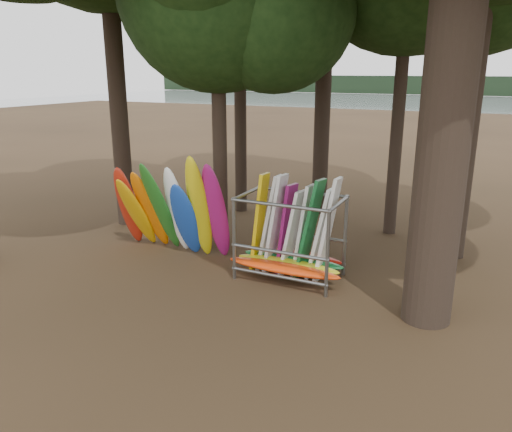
% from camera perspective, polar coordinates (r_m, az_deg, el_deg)
% --- Properties ---
extents(ground, '(120.00, 120.00, 0.00)m').
position_cam_1_polar(ground, '(13.03, -3.02, -7.59)').
color(ground, '#47331E').
rests_on(ground, ground).
extents(lake, '(160.00, 160.00, 0.00)m').
position_cam_1_polar(lake, '(70.84, 21.45, 10.98)').
color(lake, gray).
rests_on(lake, ground).
extents(far_shore, '(160.00, 4.00, 4.00)m').
position_cam_1_polar(far_shore, '(120.59, 23.73, 13.47)').
color(far_shore, black).
rests_on(far_shore, ground).
extents(kayak_row, '(3.78, 1.67, 3.22)m').
position_cam_1_polar(kayak_row, '(14.74, -9.72, 0.60)').
color(kayak_row, '#AE200F').
rests_on(kayak_row, ground).
extents(storage_rack, '(3.07, 1.53, 2.78)m').
position_cam_1_polar(storage_rack, '(13.03, 3.95, -2.73)').
color(storage_rack, slate).
rests_on(storage_rack, ground).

